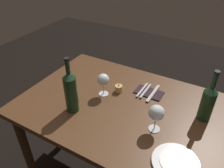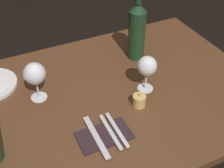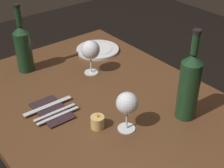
{
  "view_description": "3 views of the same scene",
  "coord_description": "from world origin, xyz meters",
  "px_view_note": "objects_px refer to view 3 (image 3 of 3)",
  "views": [
    {
      "loc": [
        0.48,
        -0.98,
        1.65
      ],
      "look_at": [
        -0.09,
        0.02,
        0.85
      ],
      "focal_mm": 35.38,
      "sensor_mm": 36.0,
      "label": 1
    },
    {
      "loc": [
        0.4,
        0.88,
        1.58
      ],
      "look_at": [
        -0.01,
        0.02,
        0.81
      ],
      "focal_mm": 49.98,
      "sensor_mm": 36.0,
      "label": 2
    },
    {
      "loc": [
        -0.86,
        0.66,
        1.53
      ],
      "look_at": [
        -0.02,
        -0.01,
        0.85
      ],
      "focal_mm": 52.36,
      "sensor_mm": 36.0,
      "label": 3
    }
  ],
  "objects_px": {
    "wine_glass_left": "(90,50)",
    "fork_inner": "(55,113)",
    "dinner_plate": "(98,50)",
    "folded_napkin": "(52,111)",
    "wine_glass_right": "(127,104)",
    "votive_candle": "(98,122)",
    "wine_bottle": "(189,85)",
    "table_knife": "(48,106)",
    "wine_bottle_second": "(23,47)",
    "fork_outer": "(58,116)"
  },
  "relations": [
    {
      "from": "folded_napkin",
      "to": "fork_outer",
      "type": "xyz_separation_m",
      "value": [
        -0.05,
        0.0,
        0.01
      ]
    },
    {
      "from": "wine_glass_right",
      "to": "folded_napkin",
      "type": "distance_m",
      "value": 0.33
    },
    {
      "from": "wine_glass_right",
      "to": "votive_candle",
      "type": "xyz_separation_m",
      "value": [
        0.07,
        0.08,
        -0.09
      ]
    },
    {
      "from": "wine_glass_left",
      "to": "fork_inner",
      "type": "xyz_separation_m",
      "value": [
        -0.18,
        0.3,
        -0.11
      ]
    },
    {
      "from": "wine_glass_left",
      "to": "fork_outer",
      "type": "distance_m",
      "value": 0.38
    },
    {
      "from": "folded_napkin",
      "to": "fork_inner",
      "type": "bearing_deg",
      "value": 180.0
    },
    {
      "from": "wine_glass_right",
      "to": "dinner_plate",
      "type": "relative_size",
      "value": 0.7
    },
    {
      "from": "wine_bottle_second",
      "to": "table_knife",
      "type": "height_order",
      "value": "wine_bottle_second"
    },
    {
      "from": "folded_napkin",
      "to": "wine_bottle",
      "type": "bearing_deg",
      "value": -131.33
    },
    {
      "from": "fork_outer",
      "to": "table_knife",
      "type": "relative_size",
      "value": 0.86
    },
    {
      "from": "folded_napkin",
      "to": "wine_glass_right",
      "type": "bearing_deg",
      "value": -148.21
    },
    {
      "from": "dinner_plate",
      "to": "folded_napkin",
      "type": "height_order",
      "value": "dinner_plate"
    },
    {
      "from": "fork_outer",
      "to": "table_knife",
      "type": "height_order",
      "value": "same"
    },
    {
      "from": "fork_inner",
      "to": "dinner_plate",
      "type": "bearing_deg",
      "value": -53.39
    },
    {
      "from": "wine_bottle_second",
      "to": "wine_glass_right",
      "type": "bearing_deg",
      "value": -171.89
    },
    {
      "from": "wine_glass_right",
      "to": "votive_candle",
      "type": "distance_m",
      "value": 0.14
    },
    {
      "from": "wine_glass_left",
      "to": "wine_bottle",
      "type": "relative_size",
      "value": 0.46
    },
    {
      "from": "wine_bottle",
      "to": "fork_outer",
      "type": "height_order",
      "value": "wine_bottle"
    },
    {
      "from": "wine_glass_left",
      "to": "table_knife",
      "type": "bearing_deg",
      "value": 111.96
    },
    {
      "from": "wine_bottle_second",
      "to": "fork_outer",
      "type": "bearing_deg",
      "value": 170.13
    },
    {
      "from": "table_knife",
      "to": "dinner_plate",
      "type": "bearing_deg",
      "value": -58.03
    },
    {
      "from": "dinner_plate",
      "to": "table_knife",
      "type": "height_order",
      "value": "dinner_plate"
    },
    {
      "from": "folded_napkin",
      "to": "wine_glass_left",
      "type": "bearing_deg",
      "value": -63.3
    },
    {
      "from": "votive_candle",
      "to": "dinner_plate",
      "type": "distance_m",
      "value": 0.63
    },
    {
      "from": "wine_bottle",
      "to": "fork_inner",
      "type": "height_order",
      "value": "wine_bottle"
    },
    {
      "from": "wine_bottle",
      "to": "dinner_plate",
      "type": "bearing_deg",
      "value": -5.93
    },
    {
      "from": "table_knife",
      "to": "fork_outer",
      "type": "bearing_deg",
      "value": 180.0
    },
    {
      "from": "wine_bottle",
      "to": "folded_napkin",
      "type": "height_order",
      "value": "wine_bottle"
    },
    {
      "from": "wine_bottle",
      "to": "fork_inner",
      "type": "relative_size",
      "value": 2.0
    },
    {
      "from": "dinner_plate",
      "to": "folded_napkin",
      "type": "xyz_separation_m",
      "value": [
        -0.32,
        0.46,
        -0.0
      ]
    },
    {
      "from": "wine_glass_left",
      "to": "table_knife",
      "type": "distance_m",
      "value": 0.34
    },
    {
      "from": "votive_candle",
      "to": "table_knife",
      "type": "distance_m",
      "value": 0.24
    },
    {
      "from": "wine_bottle",
      "to": "wine_bottle_second",
      "type": "distance_m",
      "value": 0.79
    },
    {
      "from": "wine_bottle_second",
      "to": "fork_outer",
      "type": "relative_size",
      "value": 1.81
    },
    {
      "from": "dinner_plate",
      "to": "table_knife",
      "type": "relative_size",
      "value": 1.08
    },
    {
      "from": "wine_glass_left",
      "to": "folded_napkin",
      "type": "bearing_deg",
      "value": 116.7
    },
    {
      "from": "wine_bottle",
      "to": "table_knife",
      "type": "xyz_separation_m",
      "value": [
        0.38,
        0.39,
        -0.13
      ]
    },
    {
      "from": "wine_bottle_second",
      "to": "dinner_plate",
      "type": "distance_m",
      "value": 0.41
    },
    {
      "from": "table_knife",
      "to": "folded_napkin",
      "type": "bearing_deg",
      "value": 180.0
    },
    {
      "from": "wine_glass_right",
      "to": "wine_bottle",
      "type": "distance_m",
      "value": 0.25
    },
    {
      "from": "wine_glass_right",
      "to": "wine_bottle",
      "type": "xyz_separation_m",
      "value": [
        -0.08,
        -0.23,
        0.03
      ]
    },
    {
      "from": "folded_napkin",
      "to": "fork_outer",
      "type": "relative_size",
      "value": 1.07
    },
    {
      "from": "votive_candle",
      "to": "fork_outer",
      "type": "bearing_deg",
      "value": 31.63
    },
    {
      "from": "folded_napkin",
      "to": "fork_inner",
      "type": "relative_size",
      "value": 1.07
    },
    {
      "from": "dinner_plate",
      "to": "wine_bottle_second",
      "type": "bearing_deg",
      "value": 82.34
    },
    {
      "from": "fork_inner",
      "to": "votive_candle",
      "type": "bearing_deg",
      "value": -152.41
    },
    {
      "from": "folded_napkin",
      "to": "fork_inner",
      "type": "distance_m",
      "value": 0.03
    },
    {
      "from": "votive_candle",
      "to": "table_knife",
      "type": "relative_size",
      "value": 0.32
    },
    {
      "from": "wine_glass_right",
      "to": "wine_bottle",
      "type": "height_order",
      "value": "wine_bottle"
    },
    {
      "from": "wine_bottle",
      "to": "fork_inner",
      "type": "bearing_deg",
      "value": 50.78
    }
  ]
}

